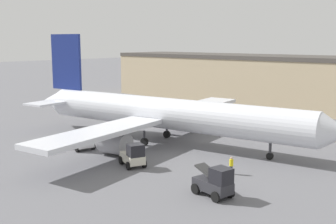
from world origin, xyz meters
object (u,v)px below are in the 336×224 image
object	(u,v)px
airplane	(160,113)
baggage_tug	(133,156)
belt_loader_truck	(215,182)
ground_crew_worker	(231,165)
pushback_tug	(83,141)

from	to	relation	value
airplane	baggage_tug	bearing A→B (deg)	-70.31
baggage_tug	belt_loader_truck	xyz separation A→B (m)	(10.38, -1.18, 0.09)
airplane	ground_crew_worker	world-z (taller)	airplane
baggage_tug	belt_loader_truck	bearing A→B (deg)	15.42
ground_crew_worker	airplane	bearing A→B (deg)	-37.42
pushback_tug	ground_crew_worker	bearing A→B (deg)	24.42
baggage_tug	belt_loader_truck	distance (m)	10.45
baggage_tug	pushback_tug	size ratio (longest dim) A/B	1.14
belt_loader_truck	airplane	bearing A→B (deg)	156.14
airplane	belt_loader_truck	distance (m)	18.36
ground_crew_worker	baggage_tug	xyz separation A→B (m)	(-8.20, -4.31, 0.20)
airplane	pushback_tug	world-z (taller)	airplane
airplane	pushback_tug	xyz separation A→B (m)	(-3.96, -8.23, -2.48)
baggage_tug	pushback_tug	distance (m)	8.81
belt_loader_truck	pushback_tug	distance (m)	19.26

